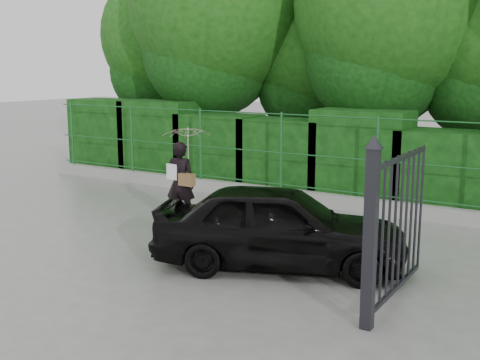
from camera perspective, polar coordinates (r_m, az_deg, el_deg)
The scene contains 8 objects.
ground at distance 10.87m, azimuth -9.31°, elevation -6.15°, with size 80.00×80.00×0.00m, color gray.
kerb at distance 14.42m, azimuth 2.45°, elevation -1.23°, with size 14.00×0.25×0.30m, color #9E9E99.
fence at distance 14.13m, azimuth 3.27°, elevation 2.85°, with size 14.13×0.06×1.80m.
hedge at distance 15.15m, azimuth 4.23°, elevation 2.71°, with size 14.20×1.20×2.28m.
trees at distance 16.64m, azimuth 11.83°, elevation 15.62°, with size 17.10×6.15×8.08m.
gate at distance 7.69m, azimuth 13.45°, elevation -4.16°, with size 0.22×2.33×2.36m.
woman at distance 11.99m, azimuth -5.23°, elevation 1.91°, with size 0.98×0.99×1.97m.
car at distance 9.43m, azimuth 3.74°, elevation -4.40°, with size 1.58×3.93×1.34m, color black.
Camera 1 is at (6.88, -7.82, 3.12)m, focal length 45.00 mm.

